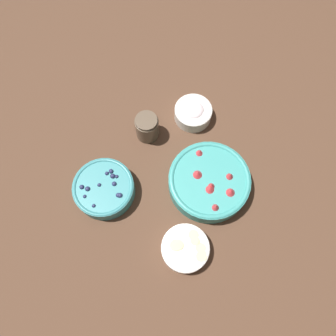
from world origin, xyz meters
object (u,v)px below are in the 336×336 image
object	(u,v)px
bowl_blueberries	(104,188)
jar_chocolate	(148,127)
bowl_cream	(193,112)
bowl_bananas	(185,248)
bowl_strawberries	(209,181)

from	to	relation	value
bowl_blueberries	jar_chocolate	bearing A→B (deg)	118.64
bowl_cream	bowl_bananas	bearing A→B (deg)	-33.20
jar_chocolate	bowl_cream	bearing A→B (deg)	83.85
bowl_blueberries	bowl_bananas	world-z (taller)	bowl_blueberries
bowl_bananas	bowl_cream	world-z (taller)	bowl_cream
bowl_strawberries	bowl_blueberries	bearing A→B (deg)	-114.95
bowl_strawberries	bowl_cream	distance (m)	0.25
bowl_strawberries	jar_chocolate	bearing A→B (deg)	-163.03
jar_chocolate	bowl_bananas	bearing A→B (deg)	-12.34
bowl_cream	jar_chocolate	distance (m)	0.16
bowl_strawberries	bowl_blueberries	world-z (taller)	bowl_strawberries
bowl_blueberries	bowl_bananas	xyz separation A→B (m)	(0.27, 0.13, -0.01)
bowl_strawberries	bowl_bananas	world-z (taller)	bowl_strawberries
bowl_strawberries	bowl_cream	bearing A→B (deg)	160.81
bowl_bananas	bowl_cream	size ratio (longest dim) A/B	1.10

